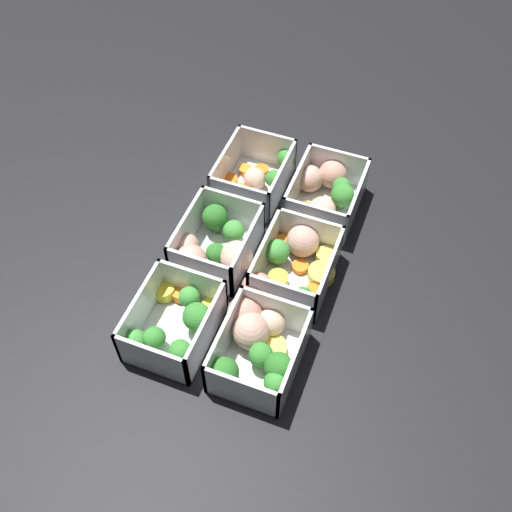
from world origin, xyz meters
TOP-DOWN VIEW (x-y plane):
  - ground_plane at (0.00, 0.00)m, footprint 4.00×4.00m
  - container_near_left at (-0.15, -0.06)m, footprint 0.13×0.11m
  - container_near_center at (0.01, -0.06)m, footprint 0.14×0.13m
  - container_near_right at (0.15, -0.06)m, footprint 0.14×0.11m
  - container_far_left at (-0.16, 0.06)m, footprint 0.15×0.12m
  - container_far_center at (-0.00, 0.05)m, footprint 0.15×0.12m
  - container_far_right at (0.14, 0.05)m, footprint 0.14×0.12m

SIDE VIEW (x-z plane):
  - ground_plane at x=0.00m, z-range 0.00..0.00m
  - container_near_left at x=-0.15m, z-range -0.01..0.06m
  - container_far_center at x=0.00m, z-range -0.01..0.06m
  - container_near_right at x=0.15m, z-range -0.01..0.06m
  - container_far_left at x=-0.16m, z-range -0.01..0.06m
  - container_far_right at x=0.14m, z-range -0.01..0.06m
  - container_near_center at x=0.01m, z-range -0.01..0.06m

